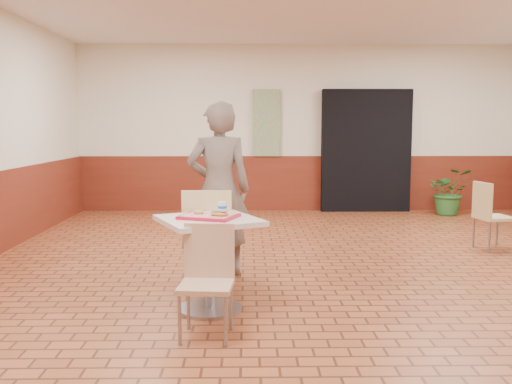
{
  "coord_description": "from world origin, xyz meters",
  "views": [
    {
      "loc": [
        -0.96,
        -5.41,
        1.56
      ],
      "look_at": [
        -0.87,
        -0.23,
        0.95
      ],
      "focal_mm": 40.0,
      "sensor_mm": 36.0,
      "label": 1
    }
  ],
  "objects_px": {
    "main_table": "(209,249)",
    "customer": "(219,189)",
    "chair_second_left": "(489,212)",
    "chair_main_back": "(208,235)",
    "potted_plant": "(450,191)",
    "chair_main_front": "(207,274)",
    "ring_donut": "(198,212)",
    "serving_tray": "(209,216)",
    "long_john_donut": "(220,213)",
    "paper_cup": "(222,207)"
  },
  "relations": [
    {
      "from": "chair_main_front",
      "to": "customer",
      "type": "bearing_deg",
      "value": 95.0
    },
    {
      "from": "chair_main_front",
      "to": "potted_plant",
      "type": "bearing_deg",
      "value": 61.19
    },
    {
      "from": "potted_plant",
      "to": "customer",
      "type": "bearing_deg",
      "value": -134.14
    },
    {
      "from": "chair_second_left",
      "to": "potted_plant",
      "type": "xyz_separation_m",
      "value": [
        0.5,
        2.8,
        -0.06
      ]
    },
    {
      "from": "chair_main_front",
      "to": "long_john_donut",
      "type": "relative_size",
      "value": 5.2
    },
    {
      "from": "main_table",
      "to": "chair_main_front",
      "type": "bearing_deg",
      "value": -87.64
    },
    {
      "from": "long_john_donut",
      "to": "paper_cup",
      "type": "bearing_deg",
      "value": 83.92
    },
    {
      "from": "chair_main_back",
      "to": "customer",
      "type": "bearing_deg",
      "value": -96.06
    },
    {
      "from": "ring_donut",
      "to": "potted_plant",
      "type": "relative_size",
      "value": 0.11
    },
    {
      "from": "serving_tray",
      "to": "chair_main_front",
      "type": "bearing_deg",
      "value": -87.64
    },
    {
      "from": "long_john_donut",
      "to": "chair_second_left",
      "type": "bearing_deg",
      "value": 36.38
    },
    {
      "from": "chair_main_front",
      "to": "ring_donut",
      "type": "height_order",
      "value": "ring_donut"
    },
    {
      "from": "chair_main_back",
      "to": "ring_donut",
      "type": "height_order",
      "value": "chair_main_back"
    },
    {
      "from": "chair_main_front",
      "to": "potted_plant",
      "type": "distance_m",
      "value": 6.86
    },
    {
      "from": "customer",
      "to": "ring_donut",
      "type": "distance_m",
      "value": 1.13
    },
    {
      "from": "chair_main_front",
      "to": "long_john_donut",
      "type": "xyz_separation_m",
      "value": [
        0.07,
        0.49,
        0.38
      ]
    },
    {
      "from": "main_table",
      "to": "chair_main_front",
      "type": "xyz_separation_m",
      "value": [
        0.02,
        -0.56,
        -0.07
      ]
    },
    {
      "from": "chair_main_back",
      "to": "potted_plant",
      "type": "xyz_separation_m",
      "value": [
        3.9,
        4.6,
        -0.13
      ]
    },
    {
      "from": "chair_main_back",
      "to": "ring_donut",
      "type": "xyz_separation_m",
      "value": [
        -0.04,
        -0.47,
        0.29
      ]
    },
    {
      "from": "chair_second_left",
      "to": "potted_plant",
      "type": "height_order",
      "value": "chair_second_left"
    },
    {
      "from": "chair_second_left",
      "to": "chair_main_back",
      "type": "bearing_deg",
      "value": 106.91
    },
    {
      "from": "paper_cup",
      "to": "chair_second_left",
      "type": "distance_m",
      "value": 3.97
    },
    {
      "from": "ring_donut",
      "to": "paper_cup",
      "type": "xyz_separation_m",
      "value": [
        0.2,
        0.01,
        0.03
      ]
    },
    {
      "from": "paper_cup",
      "to": "main_table",
      "type": "bearing_deg",
      "value": -143.97
    },
    {
      "from": "customer",
      "to": "chair_second_left",
      "type": "relative_size",
      "value": 2.11
    },
    {
      "from": "main_table",
      "to": "chair_main_front",
      "type": "height_order",
      "value": "chair_main_front"
    },
    {
      "from": "paper_cup",
      "to": "chair_second_left",
      "type": "bearing_deg",
      "value": 34.78
    },
    {
      "from": "main_table",
      "to": "ring_donut",
      "type": "height_order",
      "value": "ring_donut"
    },
    {
      "from": "serving_tray",
      "to": "ring_donut",
      "type": "distance_m",
      "value": 0.12
    },
    {
      "from": "main_table",
      "to": "chair_second_left",
      "type": "distance_m",
      "value": 4.09
    },
    {
      "from": "potted_plant",
      "to": "chair_main_back",
      "type": "bearing_deg",
      "value": -130.33
    },
    {
      "from": "long_john_donut",
      "to": "paper_cup",
      "type": "distance_m",
      "value": 0.15
    },
    {
      "from": "chair_main_front",
      "to": "chair_main_back",
      "type": "relative_size",
      "value": 0.85
    },
    {
      "from": "customer",
      "to": "serving_tray",
      "type": "xyz_separation_m",
      "value": [
        -0.03,
        -1.19,
        -0.1
      ]
    },
    {
      "from": "chair_main_back",
      "to": "paper_cup",
      "type": "relative_size",
      "value": 10.06
    },
    {
      "from": "chair_second_left",
      "to": "serving_tray",
      "type": "bearing_deg",
      "value": 113.89
    },
    {
      "from": "serving_tray",
      "to": "ring_donut",
      "type": "bearing_deg",
      "value": 144.87
    },
    {
      "from": "main_table",
      "to": "potted_plant",
      "type": "distance_m",
      "value": 6.42
    },
    {
      "from": "chair_main_front",
      "to": "serving_tray",
      "type": "height_order",
      "value": "chair_main_front"
    },
    {
      "from": "main_table",
      "to": "chair_main_front",
      "type": "relative_size",
      "value": 0.96
    },
    {
      "from": "customer",
      "to": "potted_plant",
      "type": "relative_size",
      "value": 2.19
    },
    {
      "from": "main_table",
      "to": "customer",
      "type": "bearing_deg",
      "value": 88.66
    },
    {
      "from": "long_john_donut",
      "to": "chair_second_left",
      "type": "xyz_separation_m",
      "value": [
        3.26,
        2.4,
        -0.36
      ]
    },
    {
      "from": "serving_tray",
      "to": "potted_plant",
      "type": "relative_size",
      "value": 0.54
    },
    {
      "from": "chair_main_front",
      "to": "main_table",
      "type": "bearing_deg",
      "value": 97.52
    },
    {
      "from": "potted_plant",
      "to": "paper_cup",
      "type": "bearing_deg",
      "value": -126.55
    },
    {
      "from": "chair_main_back",
      "to": "paper_cup",
      "type": "xyz_separation_m",
      "value": [
        0.16,
        -0.46,
        0.32
      ]
    },
    {
      "from": "ring_donut",
      "to": "customer",
      "type": "bearing_deg",
      "value": 83.97
    },
    {
      "from": "chair_main_back",
      "to": "paper_cup",
      "type": "bearing_deg",
      "value": 109.15
    },
    {
      "from": "chair_second_left",
      "to": "chair_main_front",
      "type": "bearing_deg",
      "value": 120.0
    }
  ]
}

